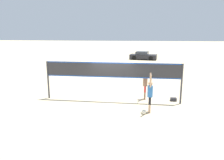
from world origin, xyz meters
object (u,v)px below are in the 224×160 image
Objects in this scene: player_blocker at (145,82)px; gear_bag at (173,99)px; parked_car_near at (143,56)px; volleyball_net at (112,73)px; player_spiker at (150,92)px; volleyball at (144,112)px.

player_blocker is 5.75× the size of gear_bag.
player_blocker is 20.98m from parked_car_near.
player_spiker is (2.23, -1.69, -0.67)m from volleyball_net.
parked_car_near is at bearing -179.57° from player_blocker.
volleyball_net is 3.23m from volleyball.
player_blocker reaches higher than volleyball.
player_spiker reaches higher than gear_bag.
player_spiker is 0.99× the size of player_blocker.
gear_bag is at bearing 85.03° from player_blocker.
parked_car_near is at bearing 85.14° from volleyball_net.
gear_bag is at bearing 54.11° from volleyball.
volleyball_net is 22.67× the size of gear_bag.
volleyball_net is 3.98× the size of player_spiker.
volleyball_net reaches higher than volleyball.
player_spiker is 5.70× the size of gear_bag.
player_spiker is at bearing -80.00° from parked_car_near.
parked_car_near is (-1.90, 21.12, 0.47)m from gear_bag.
volleyball is 0.64× the size of gear_bag.
player_spiker is 23.32m from parked_car_near.
parked_car_near is (1.84, 21.61, -1.19)m from volleyball_net.
player_spiker is 2.35m from player_blocker.
player_blocker is 2.02m from gear_bag.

